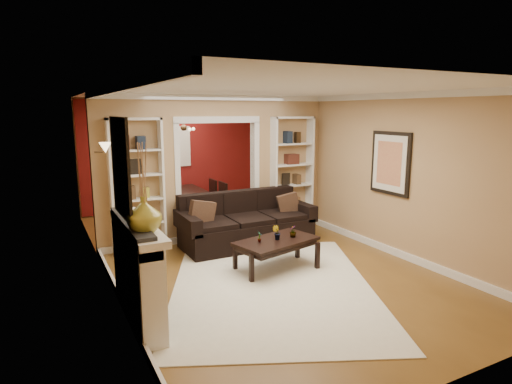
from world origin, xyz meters
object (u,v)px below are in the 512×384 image
bookshelf_right (291,174)px  fireplace (139,272)px  bookshelf_left (137,186)px  coffee_table (276,254)px  dining_table (186,205)px  sofa (247,220)px

bookshelf_right → fireplace: bearing=-145.2°
fireplace → bookshelf_left: bearing=78.0°
bookshelf_left → bookshelf_right: same height
coffee_table → dining_table: bearing=79.7°
sofa → dining_table: bearing=99.1°
bookshelf_right → coffee_table: bearing=-127.3°
sofa → dining_table: 2.38m
coffee_table → bookshelf_left: (-1.67, 1.88, 0.91)m
sofa → coffee_table: size_ratio=1.93×
sofa → coffee_table: 1.33m
fireplace → dining_table: bearing=65.4°
bookshelf_left → bookshelf_right: size_ratio=1.00×
fireplace → coffee_table: bearing=16.4°
coffee_table → sofa: bearing=70.1°
sofa → bookshelf_left: 2.01m
coffee_table → dining_table: 3.65m
fireplace → dining_table: (1.96, 4.29, -0.26)m
bookshelf_right → dining_table: bearing=133.6°
coffee_table → fireplace: bearing=-177.7°
sofa → coffee_table: sofa is taller
bookshelf_right → sofa: bearing=-155.9°
bookshelf_left → dining_table: (1.42, 1.76, -0.83)m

